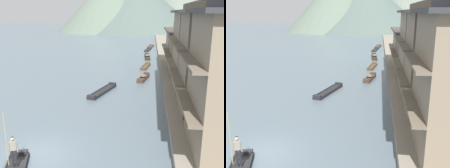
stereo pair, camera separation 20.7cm
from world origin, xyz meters
TOP-DOWN VIEW (x-y plane):
  - ground_plane at (0.00, 0.00)m, footprint 400.00×400.00m
  - riverbank_right at (16.94, 30.00)m, footprint 18.00×110.00m
  - boatman_person at (-0.63, -2.06)m, footprint 0.53×0.37m
  - boat_moored_nearest at (5.88, 36.61)m, footprint 1.22×5.76m
  - boat_moored_second at (5.65, 19.64)m, footprint 1.59×4.23m
  - boat_moored_third at (1.47, 13.25)m, footprint 2.35×5.73m
  - boat_moored_far at (5.85, 47.09)m, footprint 1.62×5.25m
  - boat_midriver_drifting at (6.43, 53.12)m, footprint 1.80×5.61m
  - boat_midriver_upstream at (5.75, 27.69)m, footprint 1.60×5.06m
  - house_waterfront_second at (11.34, 8.15)m, footprint 5.86×6.57m
  - house_waterfront_tall at (11.38, 14.87)m, footprint 5.94×7.65m
  - house_waterfront_narrow at (11.94, 22.09)m, footprint 7.04×7.60m
  - house_waterfront_far at (11.85, 29.47)m, footprint 6.86×7.23m
  - hill_far_west at (-0.15, 111.61)m, footprint 59.02×59.02m
  - hill_far_centre at (-12.35, 108.50)m, footprint 45.76×45.76m
  - hill_far_east at (19.36, 134.13)m, footprint 42.89×42.89m

SIDE VIEW (x-z plane):
  - ground_plane at x=0.00m, z-range 0.00..0.00m
  - boat_moored_far at x=5.85m, z-range -0.06..0.29m
  - boat_midriver_upstream at x=5.75m, z-range -0.06..0.31m
  - boat_midriver_drifting at x=6.43m, z-range -0.07..0.31m
  - boat_moored_third at x=1.47m, z-range -0.08..0.38m
  - boat_moored_nearest at x=5.88m, z-range -0.13..0.62m
  - boat_moored_second at x=5.65m, z-range -0.10..0.60m
  - riverbank_right at x=16.94m, z-range 0.00..0.56m
  - boatman_person at x=-0.63m, z-range -0.04..3.00m
  - house_waterfront_narrow at x=11.94m, z-range 0.48..6.62m
  - house_waterfront_far at x=11.85m, z-range 0.49..6.63m
  - house_waterfront_tall at x=11.38m, z-range 0.49..9.23m
  - house_waterfront_second at x=11.34m, z-range 0.49..9.23m
  - hill_far_west at x=-0.15m, z-range 0.00..22.09m
  - hill_far_centre at x=-12.35m, z-range 0.00..24.81m
  - hill_far_east at x=19.36m, z-range 0.00..25.02m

